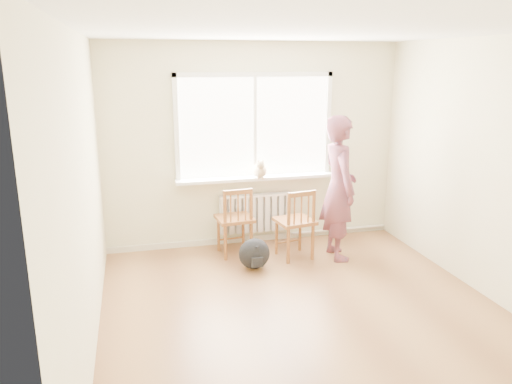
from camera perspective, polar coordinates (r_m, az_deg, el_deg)
floor at (r=5.09m, az=6.07°, el=-14.07°), size 4.50×4.50×0.00m
ceiling at (r=4.47m, az=7.04°, el=17.90°), size 4.50×4.50×0.00m
back_wall at (r=6.71m, az=-0.21°, el=5.33°), size 4.00×0.01×2.70m
window at (r=6.64m, az=-0.16°, el=7.96°), size 2.12×0.05×1.42m
windowsill at (r=6.68m, az=0.02°, el=1.63°), size 2.15×0.22×0.04m
radiator at (r=6.83m, az=-0.02°, el=-2.35°), size 1.00×0.12×0.55m
heating_pipe at (r=7.36m, az=9.43°, el=-4.23°), size 1.40×0.04×0.04m
baseboard at (r=7.03m, az=-0.17°, el=-5.29°), size 4.00×0.03×0.08m
chair_left at (r=6.39m, az=-2.35°, el=-3.37°), size 0.48×0.46×0.91m
chair_right at (r=6.31m, az=4.65°, el=-3.65°), size 0.51×0.49×0.91m
person at (r=6.31m, az=9.45°, el=0.45°), size 0.46×0.68×1.82m
cat at (r=6.58m, az=0.47°, el=2.57°), size 0.22×0.40×0.27m
backpack at (r=6.07m, az=-0.20°, el=-7.07°), size 0.46×0.41×0.38m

